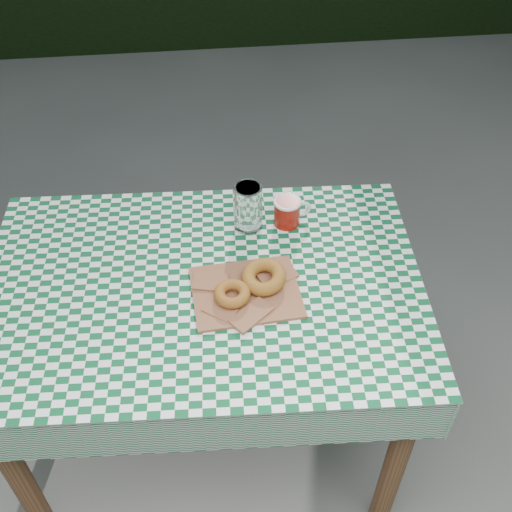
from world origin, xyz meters
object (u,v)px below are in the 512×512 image
Objects in this scene: table at (210,371)px; drinking_glass at (248,207)px; paper_bag at (246,291)px; coffee_mug at (287,212)px.

drinking_glass is (0.14, 0.21, 0.45)m from table.
paper_bag is 1.93× the size of drinking_glass.
coffee_mug reaches higher than paper_bag.
coffee_mug is 0.11m from drinking_glass.
coffee_mug is at bearing 1.14° from drinking_glass.
table is 4.15× the size of paper_bag.
paper_bag is 0.26m from drinking_glass.
table is 7.99× the size of drinking_glass.
drinking_glass is at bearing 59.33° from table.
coffee_mug reaches higher than table.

